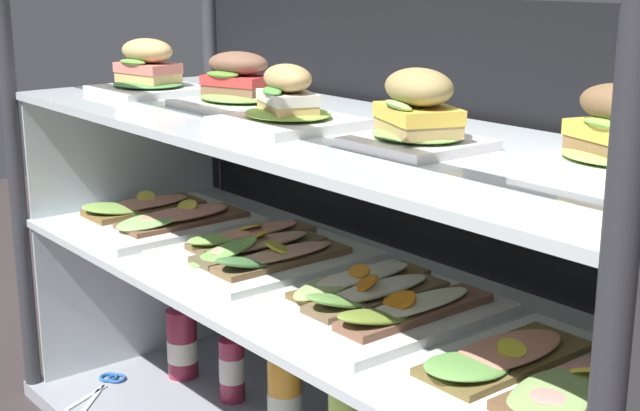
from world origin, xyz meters
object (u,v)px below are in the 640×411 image
at_px(juice_bottle_back_right, 182,342).
at_px(plated_roll_sandwich_mid_right, 418,116).
at_px(juice_bottle_front_middle, 285,396).
at_px(plated_roll_sandwich_left_of_center, 619,141).
at_px(open_sandwich_tray_right_of_center, 159,217).
at_px(plated_roll_sandwich_right_of_center, 288,106).
at_px(open_sandwich_tray_far_right, 541,379).
at_px(plated_roll_sandwich_mid_left, 238,87).
at_px(open_sandwich_tray_mid_right, 376,302).
at_px(open_sandwich_tray_mid_left, 262,251).
at_px(plated_roll_sandwich_near_right_corner, 148,73).
at_px(kitchen_scissors, 107,383).
at_px(juice_bottle_front_left_end, 232,367).

bearing_deg(juice_bottle_back_right, plated_roll_sandwich_mid_right, -4.13).
xyz_separation_m(juice_bottle_back_right, juice_bottle_front_middle, (0.38, 0.02, 0.00)).
bearing_deg(plated_roll_sandwich_left_of_center, open_sandwich_tray_right_of_center, -174.49).
relative_size(plated_roll_sandwich_right_of_center, open_sandwich_tray_far_right, 0.56).
bearing_deg(plated_roll_sandwich_left_of_center, plated_roll_sandwich_mid_right, -163.26).
xyz_separation_m(plated_roll_sandwich_mid_left, open_sandwich_tray_mid_right, (0.42, -0.03, -0.30)).
distance_m(plated_roll_sandwich_mid_right, open_sandwich_tray_far_right, 0.41).
xyz_separation_m(plated_roll_sandwich_mid_right, open_sandwich_tray_mid_left, (-0.42, 0.02, -0.31)).
xyz_separation_m(plated_roll_sandwich_near_right_corner, open_sandwich_tray_mid_right, (0.70, 0.01, -0.30)).
distance_m(plated_roll_sandwich_right_of_center, plated_roll_sandwich_mid_right, 0.27).
bearing_deg(kitchen_scissors, open_sandwich_tray_right_of_center, 35.72).
bearing_deg(plated_roll_sandwich_right_of_center, plated_roll_sandwich_mid_left, 164.79).
relative_size(plated_roll_sandwich_near_right_corner, juice_bottle_back_right, 0.95).
xyz_separation_m(open_sandwich_tray_right_of_center, juice_bottle_front_left_end, (0.12, 0.10, -0.33)).
height_order(juice_bottle_front_left_end, juice_bottle_front_middle, juice_bottle_front_middle).
relative_size(plated_roll_sandwich_mid_right, plated_roll_sandwich_left_of_center, 0.88).
xyz_separation_m(plated_roll_sandwich_right_of_center, juice_bottle_back_right, (-0.54, 0.10, -0.62)).
height_order(plated_roll_sandwich_near_right_corner, open_sandwich_tray_far_right, plated_roll_sandwich_near_right_corner).
bearing_deg(kitchen_scissors, juice_bottle_front_left_end, 36.77).
distance_m(open_sandwich_tray_right_of_center, kitchen_scissors, 0.43).
bearing_deg(juice_bottle_front_left_end, open_sandwich_tray_far_right, -6.44).
distance_m(plated_roll_sandwich_left_of_center, open_sandwich_tray_mid_left, 0.76).
xyz_separation_m(plated_roll_sandwich_left_of_center, open_sandwich_tray_mid_right, (-0.36, -0.08, -0.30)).
relative_size(plated_roll_sandwich_near_right_corner, plated_roll_sandwich_mid_left, 1.00).
bearing_deg(plated_roll_sandwich_near_right_corner, plated_roll_sandwich_right_of_center, -3.17).
distance_m(plated_roll_sandwich_mid_left, plated_roll_sandwich_mid_right, 0.51).
bearing_deg(open_sandwich_tray_mid_left, open_sandwich_tray_right_of_center, -174.70).
bearing_deg(plated_roll_sandwich_left_of_center, kitchen_scissors, -170.82).
xyz_separation_m(open_sandwich_tray_mid_left, juice_bottle_front_left_end, (-0.21, 0.06, -0.33)).
height_order(plated_roll_sandwich_near_right_corner, kitchen_scissors, plated_roll_sandwich_near_right_corner).
bearing_deg(plated_roll_sandwich_right_of_center, juice_bottle_front_left_end, 162.39).
distance_m(open_sandwich_tray_mid_left, juice_bottle_front_left_end, 0.40).
relative_size(plated_roll_sandwich_near_right_corner, open_sandwich_tray_right_of_center, 0.57).
bearing_deg(plated_roll_sandwich_left_of_center, plated_roll_sandwich_near_right_corner, -175.09).
bearing_deg(open_sandwich_tray_far_right, juice_bottle_front_middle, 172.08).
height_order(plated_roll_sandwich_right_of_center, juice_bottle_back_right, plated_roll_sandwich_right_of_center).
relative_size(plated_roll_sandwich_mid_right, kitchen_scissors, 0.93).
distance_m(juice_bottle_front_left_end, juice_bottle_front_middle, 0.20).
relative_size(plated_roll_sandwich_right_of_center, juice_bottle_back_right, 0.94).
distance_m(plated_roll_sandwich_mid_right, open_sandwich_tray_right_of_center, 0.82).
distance_m(juice_bottle_front_left_end, kitchen_scissors, 0.31).
xyz_separation_m(plated_roll_sandwich_mid_left, juice_bottle_back_right, (-0.30, 0.03, -0.62)).
distance_m(plated_roll_sandwich_near_right_corner, open_sandwich_tray_far_right, 1.09).
bearing_deg(juice_bottle_front_left_end, plated_roll_sandwich_left_of_center, 0.24).
bearing_deg(kitchen_scissors, juice_bottle_front_middle, 21.90).
height_order(open_sandwich_tray_right_of_center, open_sandwich_tray_far_right, open_sandwich_tray_far_right).
xyz_separation_m(plated_roll_sandwich_near_right_corner, plated_roll_sandwich_left_of_center, (1.07, 0.09, 0.00)).
xyz_separation_m(plated_roll_sandwich_right_of_center, open_sandwich_tray_mid_right, (0.18, 0.04, -0.30)).
bearing_deg(plated_roll_sandwich_mid_left, open_sandwich_tray_right_of_center, -169.87).
height_order(plated_roll_sandwich_right_of_center, open_sandwich_tray_mid_right, plated_roll_sandwich_right_of_center).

